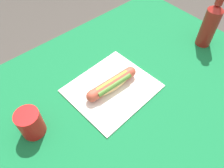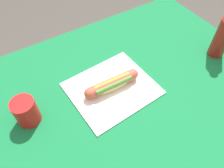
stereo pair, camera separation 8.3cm
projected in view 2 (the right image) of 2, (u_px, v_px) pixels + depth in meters
The scene contains 6 objects.
ground_plane at pixel (119, 162), 1.45m from camera, with size 6.00×6.00×0.00m, color #47423D.
dining_table at pixel (123, 110), 0.95m from camera, with size 1.22×0.89×0.78m.
paper_wrapper at pixel (112, 88), 0.85m from camera, with size 0.31×0.27×0.01m, color white.
hot_dog at pixel (112, 84), 0.83m from camera, with size 0.23×0.06×0.05m.
soda_bottle at pixel (224, 35), 0.89m from camera, with size 0.07×0.07×0.24m.
drinking_cup at pixel (26, 112), 0.73m from camera, with size 0.08×0.08×0.10m, color red.
Camera 2 is at (0.31, 0.40, 1.45)m, focal length 35.15 mm.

